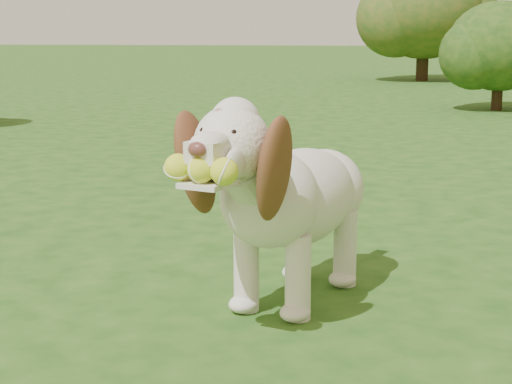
# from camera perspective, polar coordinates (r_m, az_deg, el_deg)

# --- Properties ---
(ground) EXTENTS (80.00, 80.00, 0.00)m
(ground) POSITION_cam_1_polar(r_m,az_deg,el_deg) (3.10, 10.15, -10.79)
(ground) COLOR #1B4313
(ground) RESTS_ON ground
(dog) EXTENTS (0.79, 1.34, 0.90)m
(dog) POSITION_cam_1_polar(r_m,az_deg,el_deg) (3.47, 2.10, -0.00)
(dog) COLOR silver
(dog) RESTS_ON ground
(shrub_i) EXTENTS (2.30, 2.30, 2.38)m
(shrub_i) POSITION_cam_1_polar(r_m,az_deg,el_deg) (17.42, 11.16, 11.89)
(shrub_i) COLOR #382314
(shrub_i) RESTS_ON ground
(shrub_c) EXTENTS (1.38, 1.38, 1.43)m
(shrub_c) POSITION_cam_1_polar(r_m,az_deg,el_deg) (11.79, 15.94, 9.33)
(shrub_c) COLOR #382314
(shrub_c) RESTS_ON ground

